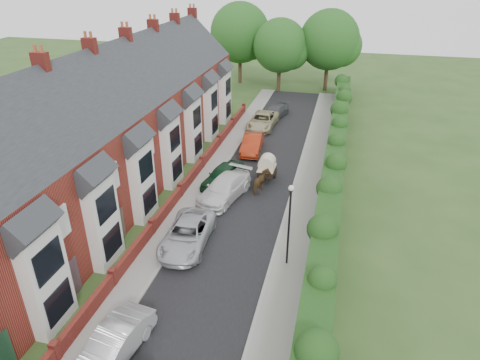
{
  "coord_description": "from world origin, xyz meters",
  "views": [
    {
      "loc": [
        5.51,
        -15.69,
        15.61
      ],
      "look_at": [
        -0.72,
        9.52,
        2.2
      ],
      "focal_mm": 32.0,
      "sensor_mm": 36.0,
      "label": 1
    }
  ],
  "objects_px": {
    "car_green": "(223,175)",
    "car_silver_a": "(113,344)",
    "car_silver_b": "(187,234)",
    "lamppost": "(289,216)",
    "car_grey": "(275,111)",
    "car_white": "(224,188)",
    "horse_cart": "(267,166)",
    "horse": "(261,182)",
    "car_beige": "(263,121)",
    "car_red": "(252,144)"
  },
  "relations": [
    {
      "from": "horse",
      "to": "car_beige",
      "type": "bearing_deg",
      "value": -71.06
    },
    {
      "from": "car_silver_a",
      "to": "car_white",
      "type": "xyz_separation_m",
      "value": [
        0.85,
        14.8,
        0.05
      ]
    },
    {
      "from": "car_green",
      "to": "car_grey",
      "type": "xyz_separation_m",
      "value": [
        1.24,
        16.8,
        -0.11
      ]
    },
    {
      "from": "car_beige",
      "to": "car_red",
      "type": "bearing_deg",
      "value": -84.87
    },
    {
      "from": "car_beige",
      "to": "car_white",
      "type": "bearing_deg",
      "value": -86.81
    },
    {
      "from": "car_white",
      "to": "horse",
      "type": "distance_m",
      "value": 2.88
    },
    {
      "from": "lamppost",
      "to": "horse_cart",
      "type": "distance_m",
      "value": 10.89
    },
    {
      "from": "car_beige",
      "to": "car_grey",
      "type": "distance_m",
      "value": 3.67
    },
    {
      "from": "car_silver_b",
      "to": "car_grey",
      "type": "xyz_separation_m",
      "value": [
        1.18,
        24.94,
        -0.09
      ]
    },
    {
      "from": "car_grey",
      "to": "horse_cart",
      "type": "height_order",
      "value": "horse_cart"
    },
    {
      "from": "lamppost",
      "to": "car_beige",
      "type": "height_order",
      "value": "lamppost"
    },
    {
      "from": "car_silver_a",
      "to": "horse_cart",
      "type": "distance_m",
      "value": 18.72
    },
    {
      "from": "car_beige",
      "to": "horse",
      "type": "xyz_separation_m",
      "value": [
        2.6,
        -13.68,
        0.06
      ]
    },
    {
      "from": "car_silver_a",
      "to": "horse_cart",
      "type": "xyz_separation_m",
      "value": [
        3.29,
        18.43,
        0.46
      ]
    },
    {
      "from": "car_white",
      "to": "lamppost",
      "type": "bearing_deg",
      "value": -36.53
    },
    {
      "from": "car_grey",
      "to": "horse",
      "type": "height_order",
      "value": "horse"
    },
    {
      "from": "lamppost",
      "to": "horse",
      "type": "distance_m",
      "value": 9.04
    },
    {
      "from": "car_green",
      "to": "car_silver_a",
      "type": "bearing_deg",
      "value": -76.73
    },
    {
      "from": "car_silver_a",
      "to": "horse_cart",
      "type": "bearing_deg",
      "value": 88.03
    },
    {
      "from": "car_white",
      "to": "car_beige",
      "type": "bearing_deg",
      "value": 104.0
    },
    {
      "from": "car_silver_a",
      "to": "horse",
      "type": "relative_size",
      "value": 2.33
    },
    {
      "from": "car_silver_a",
      "to": "car_beige",
      "type": "bearing_deg",
      "value": 96.84
    },
    {
      "from": "car_silver_a",
      "to": "car_beige",
      "type": "relative_size",
      "value": 0.83
    },
    {
      "from": "horse",
      "to": "car_green",
      "type": "bearing_deg",
      "value": -0.64
    },
    {
      "from": "car_silver_a",
      "to": "car_white",
      "type": "bearing_deg",
      "value": 94.87
    },
    {
      "from": "car_red",
      "to": "horse_cart",
      "type": "xyz_separation_m",
      "value": [
        2.32,
        -5.22,
        0.42
      ]
    },
    {
      "from": "lamppost",
      "to": "car_silver_b",
      "type": "relative_size",
      "value": 0.94
    },
    {
      "from": "lamppost",
      "to": "car_grey",
      "type": "xyz_separation_m",
      "value": [
        -5.0,
        25.4,
        -2.62
      ]
    },
    {
      "from": "car_silver_b",
      "to": "car_green",
      "type": "height_order",
      "value": "car_green"
    },
    {
      "from": "lamppost",
      "to": "car_beige",
      "type": "bearing_deg",
      "value": 104.69
    },
    {
      "from": "lamppost",
      "to": "car_grey",
      "type": "relative_size",
      "value": 1.11
    },
    {
      "from": "car_silver_b",
      "to": "car_grey",
      "type": "bearing_deg",
      "value": 84.22
    },
    {
      "from": "car_silver_a",
      "to": "car_silver_b",
      "type": "height_order",
      "value": "car_silver_b"
    },
    {
      "from": "car_silver_b",
      "to": "car_beige",
      "type": "distance_m",
      "value": 21.35
    },
    {
      "from": "car_silver_b",
      "to": "horse",
      "type": "bearing_deg",
      "value": 65.09
    },
    {
      "from": "car_red",
      "to": "car_beige",
      "type": "bearing_deg",
      "value": 88.45
    },
    {
      "from": "lamppost",
      "to": "car_grey",
      "type": "distance_m",
      "value": 26.02
    },
    {
      "from": "horse",
      "to": "horse_cart",
      "type": "relative_size",
      "value": 0.67
    },
    {
      "from": "lamppost",
      "to": "car_beige",
      "type": "xyz_separation_m",
      "value": [
        -5.71,
        21.8,
        -2.53
      ]
    },
    {
      "from": "lamppost",
      "to": "car_silver_b",
      "type": "height_order",
      "value": "lamppost"
    },
    {
      "from": "car_grey",
      "to": "car_red",
      "type": "bearing_deg",
      "value": -79.58
    },
    {
      "from": "car_green",
      "to": "car_silver_b",
      "type": "bearing_deg",
      "value": -75.79
    },
    {
      "from": "lamppost",
      "to": "horse",
      "type": "xyz_separation_m",
      "value": [
        -3.11,
        8.12,
        -2.47
      ]
    },
    {
      "from": "car_white",
      "to": "car_red",
      "type": "height_order",
      "value": "car_white"
    },
    {
      "from": "car_red",
      "to": "horse",
      "type": "distance_m",
      "value": 7.69
    },
    {
      "from": "car_beige",
      "to": "horse",
      "type": "bearing_deg",
      "value": -76.64
    },
    {
      "from": "car_green",
      "to": "horse",
      "type": "bearing_deg",
      "value": 5.03
    },
    {
      "from": "car_green",
      "to": "horse",
      "type": "distance_m",
      "value": 3.16
    },
    {
      "from": "car_red",
      "to": "car_silver_a",
      "type": "bearing_deg",
      "value": -96.45
    },
    {
      "from": "car_red",
      "to": "car_white",
      "type": "bearing_deg",
      "value": -94.89
    }
  ]
}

